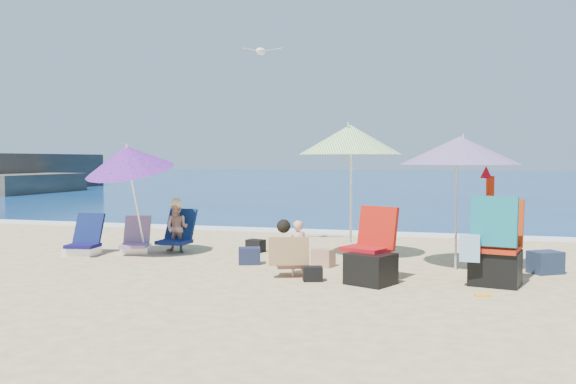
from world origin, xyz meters
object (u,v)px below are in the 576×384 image
(umbrella_blue, at_px, (128,159))
(person_left, at_px, (177,227))
(chair_navy, at_px, (84,244))
(umbrella_turquoise, at_px, (460,150))
(person_center, at_px, (293,249))
(chair_rainbow, at_px, (136,243))
(camp_chair_right, at_px, (494,253))
(seagull, at_px, (261,51))
(umbrella_striped, at_px, (350,140))
(camp_chair_left, at_px, (371,261))
(furled_umbrella, at_px, (489,215))

(umbrella_blue, distance_m, person_left, 1.50)
(chair_navy, relative_size, person_left, 0.73)
(umbrella_turquoise, relative_size, person_center, 2.50)
(chair_navy, bearing_deg, chair_rainbow, 28.29)
(umbrella_turquoise, height_order, camp_chair_right, umbrella_turquoise)
(chair_rainbow, height_order, person_center, person_center)
(person_left, distance_m, seagull, 3.40)
(camp_chair_right, xyz_separation_m, person_center, (-2.60, -0.18, -0.03))
(umbrella_striped, distance_m, seagull, 2.42)
(camp_chair_left, height_order, person_center, camp_chair_left)
(umbrella_turquoise, height_order, furled_umbrella, umbrella_turquoise)
(umbrella_blue, relative_size, camp_chair_right, 1.71)
(camp_chair_left, distance_m, seagull, 4.68)
(umbrella_turquoise, height_order, person_left, umbrella_turquoise)
(umbrella_blue, relative_size, camp_chair_left, 2.01)
(umbrella_blue, xyz_separation_m, person_left, (0.48, 0.79, -1.18))
(umbrella_turquoise, bearing_deg, camp_chair_right, -65.93)
(person_center, height_order, person_left, person_left)
(camp_chair_right, bearing_deg, chair_rainbow, 168.43)
(umbrella_blue, bearing_deg, person_center, -16.79)
(umbrella_turquoise, relative_size, furled_umbrella, 1.30)
(umbrella_striped, height_order, person_center, umbrella_striped)
(umbrella_striped, relative_size, seagull, 3.01)
(umbrella_turquoise, height_order, chair_rainbow, umbrella_turquoise)
(umbrella_turquoise, relative_size, camp_chair_left, 2.00)
(chair_navy, xyz_separation_m, person_left, (1.35, 0.75, 0.25))
(chair_rainbow, relative_size, person_center, 0.96)
(chair_rainbow, bearing_deg, umbrella_blue, -74.36)
(umbrella_striped, relative_size, camp_chair_right, 1.90)
(seagull, bearing_deg, camp_chair_left, -47.37)
(umbrella_turquoise, bearing_deg, umbrella_blue, -177.19)
(furled_umbrella, distance_m, person_center, 2.79)
(camp_chair_left, bearing_deg, person_center, 173.51)
(person_center, xyz_separation_m, seagull, (-1.23, 2.39, 3.11))
(seagull, bearing_deg, umbrella_turquoise, -19.84)
(umbrella_blue, relative_size, person_center, 2.51)
(furled_umbrella, bearing_deg, chair_rainbow, 176.43)
(camp_chair_right, distance_m, seagull, 5.39)
(chair_navy, xyz_separation_m, camp_chair_left, (4.97, -1.07, 0.11))
(umbrella_blue, bearing_deg, camp_chair_right, -7.45)
(chair_rainbow, xyz_separation_m, seagull, (1.91, 1.04, 3.33))
(umbrella_blue, distance_m, seagull, 2.99)
(chair_navy, height_order, person_left, person_left)
(camp_chair_left, bearing_deg, umbrella_blue, 165.85)
(camp_chair_right, xyz_separation_m, person_left, (-5.15, 1.53, 0.01))
(person_center, bearing_deg, chair_rainbow, 156.72)
(umbrella_striped, bearing_deg, person_left, -179.68)
(seagull, bearing_deg, person_center, -62.74)
(camp_chair_left, bearing_deg, camp_chair_right, 11.11)
(camp_chair_left, bearing_deg, umbrella_turquoise, 50.01)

